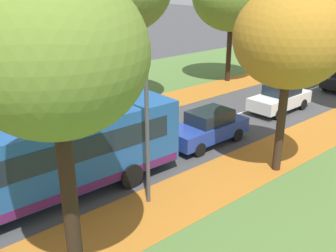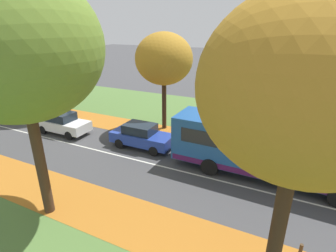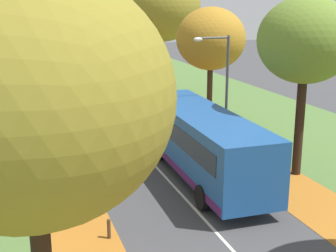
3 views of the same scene
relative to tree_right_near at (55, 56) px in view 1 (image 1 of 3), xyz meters
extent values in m
cube|color=#517538|center=(-14.95, 10.40, -5.96)|extent=(12.00, 90.00, 0.01)
cube|color=#B26B23|center=(-10.35, 4.40, -5.95)|extent=(2.80, 60.00, 0.00)
cube|color=#B26B23|center=(-1.15, 4.40, -5.95)|extent=(2.80, 60.00, 0.00)
cube|color=silver|center=(-5.75, 10.40, -5.96)|extent=(0.12, 80.00, 0.01)
cylinder|color=#422D1E|center=(-11.40, 9.47, -3.57)|extent=(0.43, 0.43, 4.78)
cylinder|color=black|center=(-11.21, 18.91, -3.91)|extent=(0.37, 0.37, 4.11)
cylinder|color=black|center=(0.00, 0.00, -3.73)|extent=(0.40, 0.40, 4.47)
ellipsoid|color=olive|center=(0.00, 0.00, 0.04)|extent=(4.10, 4.10, 3.69)
cylinder|color=#382619|center=(-0.24, 9.34, -4.05)|extent=(0.34, 0.34, 3.83)
ellipsoid|color=#AD7A23|center=(-0.24, 9.34, -0.55)|extent=(4.23, 4.23, 3.80)
cylinder|color=#47474C|center=(-1.75, 3.79, -2.96)|extent=(0.14, 0.14, 6.00)
cylinder|color=#47474C|center=(-2.55, 3.79, -0.06)|extent=(1.60, 0.10, 0.10)
ellipsoid|color=silver|center=(-3.35, 3.79, -0.11)|extent=(0.44, 0.28, 0.20)
cube|color=#1E5199|center=(-4.25, 1.10, -4.23)|extent=(2.69, 10.44, 2.50)
cube|color=#19232D|center=(-4.25, 1.10, -3.83)|extent=(2.71, 9.20, 0.80)
cube|color=#4C1951|center=(-4.25, 1.10, -5.30)|extent=(2.71, 10.24, 0.32)
cylinder|color=black|center=(-3.01, 3.93, -5.48)|extent=(0.32, 0.97, 0.96)
cylinder|color=black|center=(-5.38, 3.98, -5.48)|extent=(0.32, 0.97, 0.96)
cube|color=#233D9E|center=(-4.00, 9.11, -5.29)|extent=(1.72, 4.21, 0.70)
cube|color=#19232D|center=(-4.00, 9.26, -4.64)|extent=(1.46, 2.02, 0.60)
cylinder|color=black|center=(-3.21, 7.81, -5.64)|extent=(0.22, 0.64, 0.64)
cylinder|color=black|center=(-4.78, 7.81, -5.64)|extent=(0.22, 0.64, 0.64)
cylinder|color=black|center=(-3.23, 10.42, -5.64)|extent=(0.22, 0.64, 0.64)
cylinder|color=black|center=(-4.79, 10.41, -5.64)|extent=(0.22, 0.64, 0.64)
cube|color=silver|center=(-4.50, 15.78, -5.29)|extent=(1.76, 4.22, 0.70)
cube|color=#19232D|center=(-4.50, 15.93, -4.64)|extent=(1.47, 2.04, 0.60)
cylinder|color=black|center=(-3.70, 14.49, -5.64)|extent=(0.23, 0.64, 0.64)
cylinder|color=black|center=(-5.26, 14.47, -5.64)|extent=(0.23, 0.64, 0.64)
cylinder|color=black|center=(-3.74, 17.09, -5.64)|extent=(0.23, 0.64, 0.64)
cylinder|color=black|center=(-5.30, 17.07, -5.64)|extent=(0.23, 0.64, 0.64)
cylinder|color=black|center=(-5.01, 22.07, -5.64)|extent=(0.24, 0.65, 0.64)
camera|label=1|loc=(7.83, -3.62, 1.61)|focal=42.00mm
camera|label=2|loc=(-17.68, 0.56, 1.81)|focal=28.00mm
camera|label=3|loc=(-11.91, -17.07, 1.59)|focal=50.00mm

